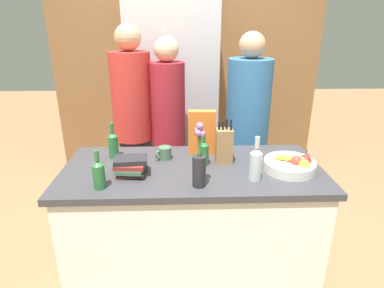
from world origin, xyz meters
The scene contains 17 objects.
ground_plane centered at (0.00, 0.00, 0.00)m, with size 14.00×14.00×0.00m, color #936B47.
kitchen_island centered at (0.00, 0.00, 0.46)m, with size 1.59×0.73×0.92m.
back_wall_wood centered at (0.00, 1.70, 1.30)m, with size 2.79×0.12×2.60m.
refrigerator centered at (-0.14, 1.34, 1.02)m, with size 0.83×0.62×2.05m.
fruit_bowl centered at (0.59, -0.06, 0.97)m, with size 0.31×0.31×0.10m.
knife_block centered at (0.20, 0.08, 1.04)m, with size 0.10×0.09×0.29m.
flower_vase centered at (0.03, -0.24, 1.06)m, with size 0.07×0.07×0.36m.
cereal_box centered at (0.07, 0.23, 1.07)m, with size 0.18×0.07×0.30m.
coffee_mug centered at (-0.18, 0.14, 0.96)m, with size 0.10×0.09×0.08m.
book_stack centered at (-0.36, -0.09, 0.98)m, with size 0.20×0.17×0.11m.
bottle_oil centered at (0.07, 0.04, 1.01)m, with size 0.06×0.06×0.21m.
bottle_vinegar centered at (-0.51, -0.24, 1.01)m, with size 0.07×0.07×0.22m.
bottle_wine centered at (-0.51, 0.18, 1.02)m, with size 0.06×0.06×0.24m.
bottle_water centered at (0.35, -0.17, 1.03)m, with size 0.07×0.07×0.26m.
person_at_sink centered at (-0.46, 0.78, 1.00)m, with size 0.32×0.32×1.76m.
person_in_blue centered at (-0.17, 0.76, 0.95)m, with size 0.28×0.28×1.67m.
person_in_red_tee centered at (0.47, 0.68, 0.96)m, with size 0.35×0.35×1.70m.
Camera 1 is at (-0.07, -1.79, 1.77)m, focal length 30.00 mm.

